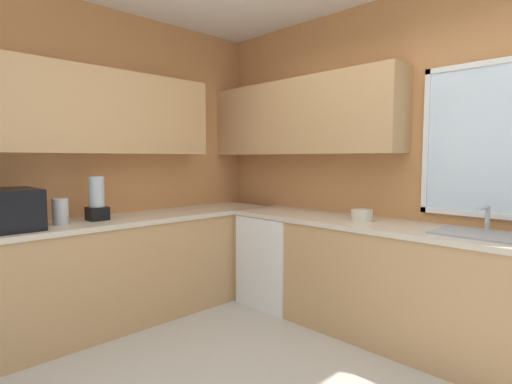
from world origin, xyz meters
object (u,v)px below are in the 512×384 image
at_px(kettle, 60,212).
at_px(sink_assembly, 480,233).
at_px(microwave, 9,209).
at_px(blender_appliance, 97,201).
at_px(bowl, 362,215).
at_px(dishwasher, 279,259).

height_order(kettle, sink_assembly, kettle).
bearing_deg(sink_assembly, kettle, -142.57).
distance_m(microwave, blender_appliance, 0.63).
bearing_deg(microwave, bowl, 54.60).
bearing_deg(microwave, sink_assembly, 41.98).
distance_m(kettle, bowl, 2.36).
bearing_deg(bowl, kettle, -129.76).
xyz_separation_m(microwave, kettle, (0.02, 0.34, -0.04)).
height_order(microwave, bowl, microwave).
relative_size(kettle, blender_appliance, 0.56).
distance_m(microwave, kettle, 0.34).
distance_m(dishwasher, kettle, 1.98).
bearing_deg(sink_assembly, blender_appliance, -147.48).
bearing_deg(blender_appliance, bowl, 44.88).
xyz_separation_m(dishwasher, blender_appliance, (-0.66, -1.50, 0.64)).
relative_size(dishwasher, microwave, 1.79).
distance_m(microwave, sink_assembly, 3.24).
bearing_deg(bowl, microwave, -125.40).
xyz_separation_m(kettle, bowl, (1.51, 1.82, -0.06)).
height_order(dishwasher, sink_assembly, sink_assembly).
xyz_separation_m(sink_assembly, bowl, (-0.87, -0.01, 0.03)).
distance_m(dishwasher, microwave, 2.31).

